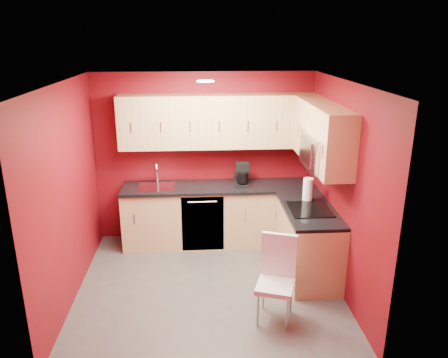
{
  "coord_description": "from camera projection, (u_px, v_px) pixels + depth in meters",
  "views": [
    {
      "loc": [
        -0.12,
        -4.77,
        2.99
      ],
      "look_at": [
        0.23,
        0.55,
        1.22
      ],
      "focal_mm": 35.0,
      "sensor_mm": 36.0,
      "label": 1
    }
  ],
  "objects": [
    {
      "name": "upper_cabinets_right",
      "position": [
        321.0,
        129.0,
        5.38
      ],
      "size": [
        0.35,
        1.55,
        0.75
      ],
      "color": "tan",
      "rests_on": "wall_right"
    },
    {
      "name": "upper_cabinets_back",
      "position": [
        218.0,
        121.0,
        6.16
      ],
      "size": [
        2.8,
        0.35,
        0.75
      ],
      "primitive_type": "cube",
      "color": "tan",
      "rests_on": "wall_back"
    },
    {
      "name": "ceiling",
      "position": [
        206.0,
        83.0,
        4.68
      ],
      "size": [
        3.2,
        3.2,
        0.0
      ],
      "primitive_type": "plane",
      "rotation": [
        3.14,
        0.0,
        0.0
      ],
      "color": "white",
      "rests_on": "wall_back"
    },
    {
      "name": "microwave",
      "position": [
        323.0,
        151.0,
        5.22
      ],
      "size": [
        0.42,
        0.76,
        0.42
      ],
      "color": "silver",
      "rests_on": "upper_cabinets_right"
    },
    {
      "name": "paper_towel",
      "position": [
        308.0,
        190.0,
        5.71
      ],
      "size": [
        0.18,
        0.18,
        0.3
      ],
      "primitive_type": null,
      "rotation": [
        0.0,
        0.0,
        0.06
      ],
      "color": "white",
      "rests_on": "countertop_right"
    },
    {
      "name": "cooktop",
      "position": [
        310.0,
        209.0,
        5.45
      ],
      "size": [
        0.5,
        0.55,
        0.01
      ],
      "primitive_type": "cube",
      "color": "black",
      "rests_on": "countertop_right"
    },
    {
      "name": "downlight",
      "position": [
        205.0,
        81.0,
        4.97
      ],
      "size": [
        0.2,
        0.2,
        0.01
      ],
      "primitive_type": "cylinder",
      "color": "white",
      "rests_on": "ceiling"
    },
    {
      "name": "dishwasher_front",
      "position": [
        203.0,
        224.0,
        6.19
      ],
      "size": [
        0.6,
        0.02,
        0.82
      ],
      "primitive_type": "cube",
      "color": "black",
      "rests_on": "base_cabinets_back"
    },
    {
      "name": "wall_right",
      "position": [
        342.0,
        189.0,
        5.18
      ],
      "size": [
        0.0,
        3.0,
        3.0
      ],
      "primitive_type": "plane",
      "rotation": [
        1.57,
        0.0,
        -1.57
      ],
      "color": "maroon",
      "rests_on": "floor"
    },
    {
      "name": "sink",
      "position": [
        157.0,
        184.0,
        6.27
      ],
      "size": [
        0.52,
        0.42,
        0.35
      ],
      "color": "silver",
      "rests_on": "countertop_back"
    },
    {
      "name": "base_cabinets_right",
      "position": [
        308.0,
        242.0,
        5.65
      ],
      "size": [
        0.6,
        1.3,
        0.87
      ],
      "primitive_type": "cube",
      "color": "tan",
      "rests_on": "floor"
    },
    {
      "name": "napkin_holder",
      "position": [
        238.0,
        178.0,
        6.43
      ],
      "size": [
        0.14,
        0.14,
        0.14
      ],
      "primitive_type": null,
      "rotation": [
        0.0,
        0.0,
        -0.12
      ],
      "color": "black",
      "rests_on": "countertop_back"
    },
    {
      "name": "coffee_maker",
      "position": [
        242.0,
        175.0,
        6.27
      ],
      "size": [
        0.21,
        0.27,
        0.33
      ],
      "primitive_type": null,
      "rotation": [
        0.0,
        0.0,
        -0.05
      ],
      "color": "black",
      "rests_on": "countertop_back"
    },
    {
      "name": "wall_left",
      "position": [
        67.0,
        195.0,
        4.98
      ],
      "size": [
        0.0,
        3.0,
        3.0
      ],
      "primitive_type": "plane",
      "rotation": [
        1.57,
        0.0,
        1.57
      ],
      "color": "maroon",
      "rests_on": "floor"
    },
    {
      "name": "base_cabinets_back",
      "position": [
        219.0,
        215.0,
        6.48
      ],
      "size": [
        2.8,
        0.6,
        0.87
      ],
      "primitive_type": "cube",
      "color": "tan",
      "rests_on": "floor"
    },
    {
      "name": "floor",
      "position": [
        209.0,
        285.0,
        5.47
      ],
      "size": [
        3.2,
        3.2,
        0.0
      ],
      "primitive_type": "plane",
      "color": "#4B4946",
      "rests_on": "ground"
    },
    {
      "name": "countertop_right",
      "position": [
        309.0,
        210.0,
        5.49
      ],
      "size": [
        0.63,
        1.27,
        0.04
      ],
      "primitive_type": "cube",
      "color": "black",
      "rests_on": "base_cabinets_right"
    },
    {
      "name": "wall_front",
      "position": [
        213.0,
        253.0,
        3.66
      ],
      "size": [
        3.2,
        0.0,
        3.2
      ],
      "primitive_type": "plane",
      "rotation": [
        -1.57,
        0.0,
        0.0
      ],
      "color": "maroon",
      "rests_on": "floor"
    },
    {
      "name": "wall_back",
      "position": [
        205.0,
        157.0,
        6.5
      ],
      "size": [
        3.2,
        0.0,
        3.2
      ],
      "primitive_type": "plane",
      "rotation": [
        1.57,
        0.0,
        0.0
      ],
      "color": "maroon",
      "rests_on": "floor"
    },
    {
      "name": "dining_chair",
      "position": [
        276.0,
        281.0,
        4.67
      ],
      "size": [
        0.5,
        0.51,
        0.96
      ],
      "primitive_type": null,
      "rotation": [
        0.0,
        0.0,
        -0.33
      ],
      "color": "silver",
      "rests_on": "floor"
    },
    {
      "name": "countertop_back",
      "position": [
        219.0,
        187.0,
        6.33
      ],
      "size": [
        2.8,
        0.63,
        0.04
      ],
      "primitive_type": "cube",
      "color": "black",
      "rests_on": "base_cabinets_back"
    }
  ]
}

